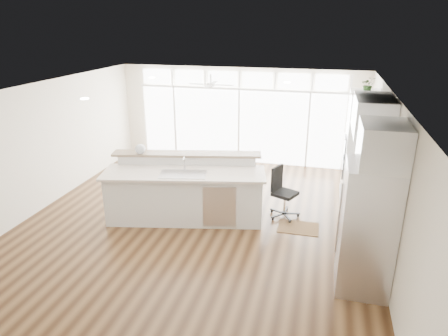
# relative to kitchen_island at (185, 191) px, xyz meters

# --- Properties ---
(floor) EXTENTS (7.00, 8.00, 0.02)m
(floor) POSITION_rel_kitchen_island_xyz_m (0.28, -0.05, -0.66)
(floor) COLOR #3B2312
(floor) RESTS_ON ground
(ceiling) EXTENTS (7.00, 8.00, 0.02)m
(ceiling) POSITION_rel_kitchen_island_xyz_m (0.28, -0.05, 2.05)
(ceiling) COLOR silver
(ceiling) RESTS_ON wall_back
(wall_back) EXTENTS (7.00, 0.04, 2.70)m
(wall_back) POSITION_rel_kitchen_island_xyz_m (0.28, 3.95, 0.70)
(wall_back) COLOR white
(wall_back) RESTS_ON floor
(wall_front) EXTENTS (7.00, 0.04, 2.70)m
(wall_front) POSITION_rel_kitchen_island_xyz_m (0.28, -4.05, 0.70)
(wall_front) COLOR white
(wall_front) RESTS_ON floor
(wall_left) EXTENTS (0.04, 8.00, 2.70)m
(wall_left) POSITION_rel_kitchen_island_xyz_m (-3.22, -0.05, 0.70)
(wall_left) COLOR white
(wall_left) RESTS_ON floor
(wall_right) EXTENTS (0.04, 8.00, 2.70)m
(wall_right) POSITION_rel_kitchen_island_xyz_m (3.78, -0.05, 0.70)
(wall_right) COLOR white
(wall_right) RESTS_ON floor
(glass_wall) EXTENTS (5.80, 0.06, 2.08)m
(glass_wall) POSITION_rel_kitchen_island_xyz_m (0.28, 3.89, 0.40)
(glass_wall) COLOR white
(glass_wall) RESTS_ON wall_back
(transom_row) EXTENTS (5.90, 0.06, 0.40)m
(transom_row) POSITION_rel_kitchen_island_xyz_m (0.28, 3.89, 1.73)
(transom_row) COLOR white
(transom_row) RESTS_ON wall_back
(desk_window) EXTENTS (0.04, 0.85, 0.85)m
(desk_window) POSITION_rel_kitchen_island_xyz_m (3.74, 0.25, 0.90)
(desk_window) COLOR white
(desk_window) RESTS_ON wall_right
(ceiling_fan) EXTENTS (1.16, 1.16, 0.32)m
(ceiling_fan) POSITION_rel_kitchen_island_xyz_m (-0.22, 2.75, 1.83)
(ceiling_fan) COLOR white
(ceiling_fan) RESTS_ON ceiling
(recessed_lights) EXTENTS (3.40, 3.00, 0.02)m
(recessed_lights) POSITION_rel_kitchen_island_xyz_m (0.28, 0.15, 2.03)
(recessed_lights) COLOR white
(recessed_lights) RESTS_ON ceiling
(oven_cabinet) EXTENTS (0.64, 1.20, 2.50)m
(oven_cabinet) POSITION_rel_kitchen_island_xyz_m (3.45, 1.75, 0.60)
(oven_cabinet) COLOR white
(oven_cabinet) RESTS_ON floor
(desk_nook) EXTENTS (0.72, 1.30, 0.76)m
(desk_nook) POSITION_rel_kitchen_island_xyz_m (3.41, 0.25, -0.27)
(desk_nook) COLOR white
(desk_nook) RESTS_ON floor
(upper_cabinets) EXTENTS (0.64, 1.30, 0.64)m
(upper_cabinets) POSITION_rel_kitchen_island_xyz_m (3.45, 0.25, 1.70)
(upper_cabinets) COLOR white
(upper_cabinets) RESTS_ON wall_right
(refrigerator) EXTENTS (0.76, 0.90, 2.00)m
(refrigerator) POSITION_rel_kitchen_island_xyz_m (3.39, -1.40, 0.35)
(refrigerator) COLOR silver
(refrigerator) RESTS_ON floor
(fridge_cabinet) EXTENTS (0.64, 0.90, 0.60)m
(fridge_cabinet) POSITION_rel_kitchen_island_xyz_m (3.45, -1.40, 1.65)
(fridge_cabinet) COLOR white
(fridge_cabinet) RESTS_ON wall_right
(framed_photos) EXTENTS (0.06, 0.22, 0.80)m
(framed_photos) POSITION_rel_kitchen_island_xyz_m (3.74, 0.87, 0.75)
(framed_photos) COLOR black
(framed_photos) RESTS_ON wall_right
(kitchen_island) EXTENTS (3.43, 1.88, 1.29)m
(kitchen_island) POSITION_rel_kitchen_island_xyz_m (0.00, 0.00, 0.00)
(kitchen_island) COLOR white
(kitchen_island) RESTS_ON floor
(rug) EXTENTS (0.80, 0.58, 0.01)m
(rug) POSITION_rel_kitchen_island_xyz_m (2.31, 0.21, -0.64)
(rug) COLOR #3C2513
(rug) RESTS_ON floor
(office_chair) EXTENTS (0.72, 0.70, 1.08)m
(office_chair) POSITION_rel_kitchen_island_xyz_m (1.98, 0.63, -0.11)
(office_chair) COLOR black
(office_chair) RESTS_ON floor
(fishbowl) EXTENTS (0.25, 0.25, 0.21)m
(fishbowl) POSITION_rel_kitchen_island_xyz_m (-1.01, 0.19, 0.75)
(fishbowl) COLOR silver
(fishbowl) RESTS_ON kitchen_island
(monitor) EXTENTS (0.13, 0.51, 0.42)m
(monitor) POSITION_rel_kitchen_island_xyz_m (3.33, 0.25, 0.32)
(monitor) COLOR black
(monitor) RESTS_ON desk_nook
(keyboard) EXTENTS (0.13, 0.30, 0.01)m
(keyboard) POSITION_rel_kitchen_island_xyz_m (3.16, 0.25, 0.12)
(keyboard) COLOR silver
(keyboard) RESTS_ON desk_nook
(potted_plant) EXTENTS (0.32, 0.34, 0.25)m
(potted_plant) POSITION_rel_kitchen_island_xyz_m (3.45, 1.75, 1.98)
(potted_plant) COLOR #305B27
(potted_plant) RESTS_ON oven_cabinet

